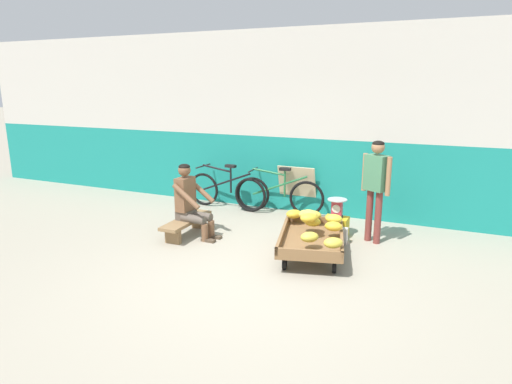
{
  "coord_description": "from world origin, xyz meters",
  "views": [
    {
      "loc": [
        2.12,
        -4.46,
        2.32
      ],
      "look_at": [
        -0.45,
        1.38,
        0.75
      ],
      "focal_mm": 30.9,
      "sensor_mm": 36.0,
      "label": 1
    }
  ],
  "objects": [
    {
      "name": "ground_plane",
      "position": [
        0.0,
        0.0,
        0.0
      ],
      "size": [
        80.0,
        80.0,
        0.0
      ],
      "primitive_type": "plane",
      "color": "gray"
    },
    {
      "name": "shopping_bag",
      "position": [
        0.78,
        1.74,
        0.12
      ],
      "size": [
        0.18,
        0.12,
        0.24
      ],
      "primitive_type": "cube",
      "color": "silver",
      "rests_on": "ground"
    },
    {
      "name": "banana_pile",
      "position": [
        0.53,
        1.19,
        0.46
      ],
      "size": [
        1.14,
        1.28,
        0.27
      ],
      "color": "gold",
      "rests_on": "banana_cart"
    },
    {
      "name": "bicycle_far_left",
      "position": [
        -0.64,
        2.85,
        0.35
      ],
      "size": [
        1.66,
        0.48,
        0.86
      ],
      "color": "black",
      "rests_on": "ground"
    },
    {
      "name": "bicycle_near_left",
      "position": [
        -1.67,
        2.75,
        0.35
      ],
      "size": [
        1.66,
        0.48,
        0.86
      ],
      "color": "black",
      "rests_on": "ground"
    },
    {
      "name": "weighing_scale",
      "position": [
        0.63,
        2.05,
        0.45
      ],
      "size": [
        0.3,
        0.3,
        0.29
      ],
      "color": "#28282D",
      "rests_on": "plastic_crate"
    },
    {
      "name": "customer_adult",
      "position": [
        1.19,
        2.0,
        0.95
      ],
      "size": [
        0.44,
        0.33,
        1.53
      ],
      "color": "brown",
      "rests_on": "ground"
    },
    {
      "name": "low_bench",
      "position": [
        -1.53,
        1.12,
        0.2
      ],
      "size": [
        0.32,
        1.1,
        0.27
      ],
      "color": "olive",
      "rests_on": "ground"
    },
    {
      "name": "back_wall",
      "position": [
        0.0,
        3.25,
        1.64
      ],
      "size": [
        16.0,
        0.3,
        3.27
      ],
      "color": "#19847A",
      "rests_on": "ground"
    },
    {
      "name": "vendor_seated",
      "position": [
        -1.44,
        1.11,
        0.57
      ],
      "size": [
        0.7,
        0.5,
        1.14
      ],
      "color": "brown",
      "rests_on": "ground"
    },
    {
      "name": "banana_cart",
      "position": [
        0.52,
        1.08,
        0.24
      ],
      "size": [
        1.16,
        1.6,
        0.36
      ],
      "color": "brown",
      "rests_on": "ground"
    },
    {
      "name": "sign_board",
      "position": [
        -0.36,
        3.07,
        0.43
      ],
      "size": [
        0.7,
        0.27,
        0.87
      ],
      "color": "#C6B289",
      "rests_on": "ground"
    },
    {
      "name": "plastic_crate",
      "position": [
        0.63,
        2.05,
        0.15
      ],
      "size": [
        0.36,
        0.28,
        0.3
      ],
      "color": "gold",
      "rests_on": "ground"
    }
  ]
}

